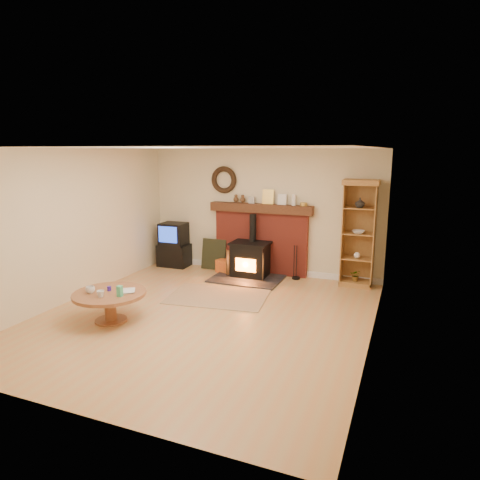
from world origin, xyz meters
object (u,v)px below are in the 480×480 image
at_px(coffee_table, 109,298).
at_px(tv_unit, 174,245).
at_px(wood_stove, 250,260).
at_px(curio_cabinet, 359,233).

bearing_deg(coffee_table, tv_unit, 103.07).
bearing_deg(tv_unit, wood_stove, -5.87).
bearing_deg(coffee_table, wood_stove, 68.68).
bearing_deg(tv_unit, coffee_table, -76.93).
distance_m(curio_cabinet, coffee_table, 4.65).
bearing_deg(curio_cabinet, wood_stove, -172.34).
relative_size(curio_cabinet, coffee_table, 1.86).
distance_m(tv_unit, curio_cabinet, 4.03).
bearing_deg(tv_unit, curio_cabinet, 1.26).
bearing_deg(curio_cabinet, coffee_table, -135.07).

